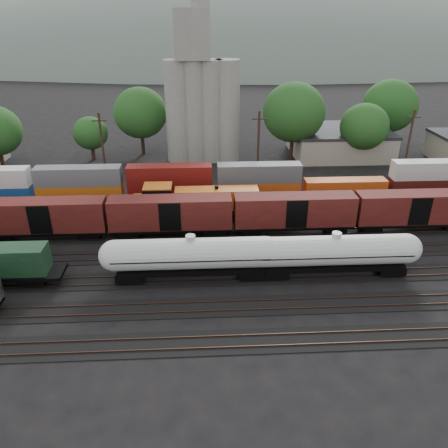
{
  "coord_description": "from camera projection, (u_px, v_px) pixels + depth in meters",
  "views": [
    {
      "loc": [
        3.19,
        -44.06,
        25.69
      ],
      "look_at": [
        5.6,
        2.0,
        3.0
      ],
      "focal_mm": 35.0,
      "sensor_mm": 36.0,
      "label": 1
    }
  ],
  "objects": [
    {
      "name": "ground",
      "position": [
        177.0,
        256.0,
        50.67
      ],
      "size": [
        600.0,
        600.0,
        0.0
      ],
      "primitive_type": "plane",
      "color": "black"
    },
    {
      "name": "tracks",
      "position": [
        177.0,
        255.0,
        50.65
      ],
      "size": [
        180.0,
        33.2,
        0.2
      ],
      "color": "black",
      "rests_on": "ground"
    },
    {
      "name": "tank_car_a",
      "position": [
        191.0,
        255.0,
        44.99
      ],
      "size": [
        18.86,
        3.38,
        4.94
      ],
      "color": "silver",
      "rests_on": "ground"
    },
    {
      "name": "tank_car_b",
      "position": [
        335.0,
        252.0,
        45.72
      ],
      "size": [
        18.48,
        3.31,
        4.84
      ],
      "color": "silver",
      "rests_on": "ground"
    },
    {
      "name": "orange_locomotive",
      "position": [
        193.0,
        201.0,
        58.56
      ],
      "size": [
        18.53,
        3.09,
        4.63
      ],
      "color": "black",
      "rests_on": "ground"
    },
    {
      "name": "boxcar_string",
      "position": [
        108.0,
        215.0,
        53.37
      ],
      "size": [
        122.8,
        2.9,
        4.2
      ],
      "color": "black",
      "rests_on": "ground"
    },
    {
      "name": "container_wall",
      "position": [
        293.0,
        184.0,
        63.59
      ],
      "size": [
        186.93,
        2.6,
        5.8
      ],
      "color": "black",
      "rests_on": "ground"
    },
    {
      "name": "grain_silo",
      "position": [
        201.0,
        99.0,
        78.12
      ],
      "size": [
        13.4,
        5.0,
        29.0
      ],
      "color": "gray",
      "rests_on": "ground"
    },
    {
      "name": "industrial_sheds",
      "position": [
        220.0,
        148.0,
        81.44
      ],
      "size": [
        119.38,
        17.26,
        5.1
      ],
      "color": "#9E937F",
      "rests_on": "ground"
    },
    {
      "name": "tree_band",
      "position": [
        194.0,
        118.0,
        80.99
      ],
      "size": [
        166.27,
        22.59,
        14.36
      ],
      "color": "black",
      "rests_on": "ground"
    },
    {
      "name": "utility_poles",
      "position": [
        181.0,
        150.0,
        67.64
      ],
      "size": [
        122.2,
        0.36,
        12.0
      ],
      "color": "black",
      "rests_on": "ground"
    },
    {
      "name": "distant_hills",
      "position": [
        231.0,
        86.0,
        293.85
      ],
      "size": [
        860.0,
        286.0,
        130.0
      ],
      "color": "#59665B",
      "rests_on": "ground"
    }
  ]
}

